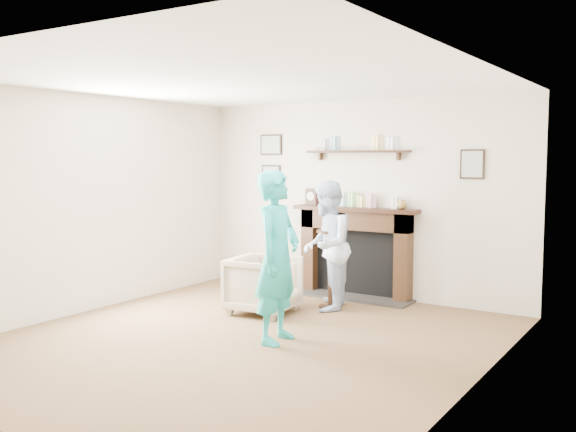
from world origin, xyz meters
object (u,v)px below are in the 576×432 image
object	(u,v)px
armchair	(264,313)
man	(326,309)
woman	(278,341)
pedestal_table	(331,253)

from	to	relation	value
armchair	man	bearing A→B (deg)	-49.98
armchair	woman	xyz separation A→B (m)	(0.77, -0.86, 0.00)
armchair	woman	world-z (taller)	woman
armchair	woman	bearing A→B (deg)	-145.03
woman	pedestal_table	distance (m)	1.66
man	pedestal_table	world-z (taller)	pedestal_table
man	woman	distance (m)	1.43
armchair	pedestal_table	world-z (taller)	pedestal_table
armchair	woman	distance (m)	1.15
man	woman	xyz separation A→B (m)	(0.25, -1.41, 0.00)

